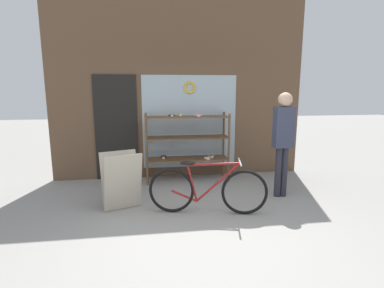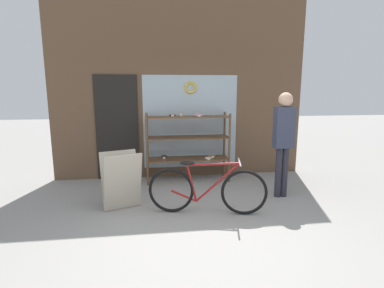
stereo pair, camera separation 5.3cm
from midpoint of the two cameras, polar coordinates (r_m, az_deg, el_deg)
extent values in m
plane|color=gray|center=(3.98, 1.64, -17.10)|extent=(30.00, 30.00, 0.00)
cube|color=brown|center=(6.20, -2.62, 11.52)|extent=(5.16, 0.08, 3.88)
cube|color=#A3B7C1|center=(6.21, -0.68, 4.23)|extent=(1.94, 0.02, 1.90)
cube|color=black|center=(6.20, -14.45, 2.95)|extent=(0.84, 0.03, 2.10)
torus|color=gold|center=(6.15, -0.67, 10.70)|extent=(0.26, 0.06, 0.26)
cylinder|color=brown|center=(5.71, -8.90, -1.28)|extent=(0.04, 0.04, 1.36)
cylinder|color=brown|center=(5.90, 6.77, -0.83)|extent=(0.04, 0.04, 1.36)
cylinder|color=brown|center=(6.12, -8.87, -0.46)|extent=(0.04, 0.04, 1.36)
cylinder|color=brown|center=(6.30, 5.78, -0.06)|extent=(0.04, 0.04, 1.36)
cube|color=brown|center=(6.01, -1.19, -2.81)|extent=(1.64, 0.47, 0.02)
cube|color=brown|center=(5.92, -1.20, 1.28)|extent=(1.64, 0.47, 0.02)
cube|color=brown|center=(5.86, -1.22, 5.20)|extent=(1.64, 0.47, 0.02)
torus|color=beige|center=(5.95, 2.69, -2.70)|extent=(0.14, 0.14, 0.03)
cube|color=white|center=(5.88, 2.83, -2.85)|extent=(0.05, 0.00, 0.04)
cylinder|color=#422619|center=(6.03, -5.73, -2.46)|extent=(0.11, 0.11, 0.05)
cube|color=white|center=(5.97, -5.70, -2.67)|extent=(0.05, 0.00, 0.04)
ellipsoid|color=tan|center=(5.96, -2.51, 5.66)|extent=(0.09, 0.07, 0.06)
cube|color=white|center=(5.91, -2.46, 5.50)|extent=(0.05, 0.00, 0.04)
torus|color=pink|center=(5.85, 0.90, 5.47)|extent=(0.16, 0.16, 0.04)
cube|color=white|center=(5.77, 1.03, 5.38)|extent=(0.05, 0.00, 0.04)
torus|color=#4C2D1E|center=(5.91, -4.14, 5.47)|extent=(0.14, 0.14, 0.03)
cube|color=white|center=(5.84, -4.09, 5.42)|extent=(0.05, 0.00, 0.04)
torus|color=#B27A42|center=(6.11, 3.43, -2.31)|extent=(0.14, 0.14, 0.04)
cube|color=white|center=(6.03, 3.58, -2.51)|extent=(0.05, 0.00, 0.04)
torus|color=black|center=(4.53, -4.27, -8.84)|extent=(0.67, 0.19, 0.68)
torus|color=black|center=(4.51, 9.64, -9.08)|extent=(0.67, 0.19, 0.68)
cylinder|color=maroon|center=(4.44, 4.61, -7.31)|extent=(0.64, 0.17, 0.62)
cylinder|color=maroon|center=(4.36, 3.78, -3.84)|extent=(0.75, 0.19, 0.07)
cylinder|color=maroon|center=(4.46, -0.31, -7.47)|extent=(0.17, 0.07, 0.56)
cylinder|color=maroon|center=(4.53, -1.86, -9.83)|extent=(0.39, 0.11, 0.18)
ellipsoid|color=black|center=(4.37, -1.19, -3.63)|extent=(0.23, 0.13, 0.06)
cylinder|color=#B2B2B7|center=(4.36, 8.77, -3.38)|extent=(0.12, 0.45, 0.02)
cube|color=#B2A893|center=(4.65, -13.29, -7.18)|extent=(0.60, 0.38, 0.89)
cube|color=#B2A893|center=(4.81, -13.84, -6.57)|extent=(0.60, 0.38, 0.89)
cylinder|color=#282833|center=(5.33, 15.80, -5.18)|extent=(0.11, 0.11, 0.86)
cylinder|color=#282833|center=(5.38, 16.87, -5.10)|extent=(0.11, 0.11, 0.86)
cube|color=#33384C|center=(5.20, 16.78, 3.06)|extent=(0.32, 0.18, 0.68)
sphere|color=tan|center=(5.16, 17.06, 8.09)|extent=(0.23, 0.23, 0.23)
camera|label=1|loc=(0.03, -90.31, -0.06)|focal=28.00mm
camera|label=2|loc=(0.03, 89.69, 0.06)|focal=28.00mm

